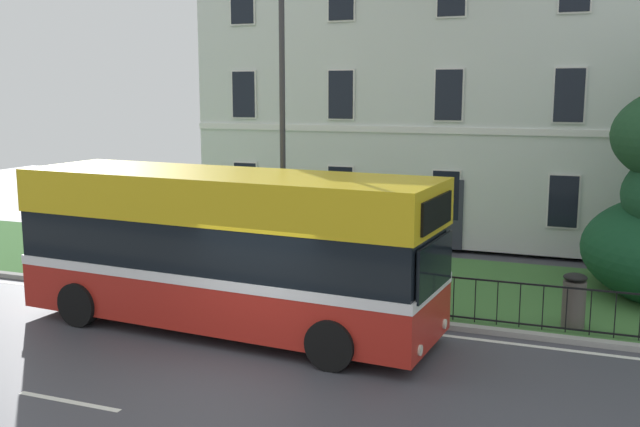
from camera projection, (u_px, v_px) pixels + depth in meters
ground_plane at (259, 356)px, 13.98m from camera, size 60.00×56.00×0.18m
georgian_townhouse at (476, 54)px, 26.19m from camera, size 17.74×9.67×12.36m
iron_verge_railing at (381, 290)px, 16.26m from camera, size 14.41×0.04×0.97m
single_decker_bus at (226, 248)px, 15.30m from camera, size 9.26×3.21×3.35m
street_lamp_post at (282, 115)px, 17.61m from camera, size 0.36×0.24×7.63m
litter_bin at (574, 300)px, 15.21m from camera, size 0.49×0.49×1.16m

